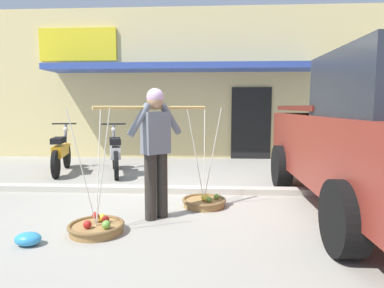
{
  "coord_description": "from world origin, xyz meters",
  "views": [
    {
      "loc": [
        0.72,
        -4.9,
        1.46
      ],
      "look_at": [
        0.4,
        0.6,
        0.85
      ],
      "focal_mm": 31.44,
      "sensor_mm": 36.0,
      "label": 1
    }
  ],
  "objects_px": {
    "parked_truck": "(381,139)",
    "motorcycle_second_in_row": "(115,153)",
    "fruit_basket_left_side": "(204,201)",
    "fruit_vendor": "(156,144)",
    "plastic_litter_bag": "(28,239)",
    "fruit_basket_right_side": "(97,227)",
    "motorcycle_nearest_shop": "(61,153)"
  },
  "relations": [
    {
      "from": "motorcycle_nearest_shop",
      "to": "parked_truck",
      "type": "height_order",
      "value": "parked_truck"
    },
    {
      "from": "fruit_vendor",
      "to": "plastic_litter_bag",
      "type": "relative_size",
      "value": 6.05
    },
    {
      "from": "fruit_vendor",
      "to": "fruit_basket_left_side",
      "type": "bearing_deg",
      "value": 42.52
    },
    {
      "from": "fruit_vendor",
      "to": "plastic_litter_bag",
      "type": "xyz_separation_m",
      "value": [
        -1.22,
        -0.95,
        -0.91
      ]
    },
    {
      "from": "fruit_basket_left_side",
      "to": "fruit_basket_right_side",
      "type": "xyz_separation_m",
      "value": [
        -1.23,
        -1.13,
        0.0
      ]
    },
    {
      "from": "motorcycle_nearest_shop",
      "to": "plastic_litter_bag",
      "type": "xyz_separation_m",
      "value": [
        1.38,
        -3.86,
        -0.38
      ]
    },
    {
      "from": "fruit_vendor",
      "to": "plastic_litter_bag",
      "type": "bearing_deg",
      "value": -141.96
    },
    {
      "from": "fruit_basket_left_side",
      "to": "motorcycle_nearest_shop",
      "type": "relative_size",
      "value": 0.81
    },
    {
      "from": "fruit_vendor",
      "to": "motorcycle_nearest_shop",
      "type": "distance_m",
      "value": 3.94
    },
    {
      "from": "plastic_litter_bag",
      "to": "fruit_basket_left_side",
      "type": "bearing_deg",
      "value": 39.61
    },
    {
      "from": "motorcycle_nearest_shop",
      "to": "parked_truck",
      "type": "bearing_deg",
      "value": -25.09
    },
    {
      "from": "fruit_basket_left_side",
      "to": "parked_truck",
      "type": "distance_m",
      "value": 2.54
    },
    {
      "from": "parked_truck",
      "to": "fruit_basket_left_side",
      "type": "bearing_deg",
      "value": 173.66
    },
    {
      "from": "motorcycle_nearest_shop",
      "to": "plastic_litter_bag",
      "type": "distance_m",
      "value": 4.12
    },
    {
      "from": "fruit_basket_left_side",
      "to": "fruit_basket_right_side",
      "type": "bearing_deg",
      "value": -137.36
    },
    {
      "from": "parked_truck",
      "to": "plastic_litter_bag",
      "type": "distance_m",
      "value": 4.47
    },
    {
      "from": "motorcycle_second_in_row",
      "to": "motorcycle_nearest_shop",
      "type": "bearing_deg",
      "value": 176.94
    },
    {
      "from": "motorcycle_second_in_row",
      "to": "fruit_basket_right_side",
      "type": "bearing_deg",
      "value": -77.39
    },
    {
      "from": "motorcycle_nearest_shop",
      "to": "motorcycle_second_in_row",
      "type": "distance_m",
      "value": 1.23
    },
    {
      "from": "fruit_basket_left_side",
      "to": "motorcycle_second_in_row",
      "type": "height_order",
      "value": "fruit_basket_left_side"
    },
    {
      "from": "motorcycle_nearest_shop",
      "to": "parked_truck",
      "type": "distance_m",
      "value": 6.17
    },
    {
      "from": "fruit_vendor",
      "to": "motorcycle_nearest_shop",
      "type": "bearing_deg",
      "value": 131.81
    },
    {
      "from": "fruit_basket_right_side",
      "to": "motorcycle_second_in_row",
      "type": "bearing_deg",
      "value": 102.61
    },
    {
      "from": "motorcycle_nearest_shop",
      "to": "plastic_litter_bag",
      "type": "bearing_deg",
      "value": -70.26
    },
    {
      "from": "fruit_basket_left_side",
      "to": "motorcycle_nearest_shop",
      "type": "bearing_deg",
      "value": 143.93
    },
    {
      "from": "fruit_vendor",
      "to": "fruit_basket_left_side",
      "type": "xyz_separation_m",
      "value": [
        0.62,
        0.56,
        -0.9
      ]
    },
    {
      "from": "fruit_vendor",
      "to": "plastic_litter_bag",
      "type": "height_order",
      "value": "fruit_vendor"
    },
    {
      "from": "fruit_vendor",
      "to": "fruit_basket_right_side",
      "type": "xyz_separation_m",
      "value": [
        -0.61,
        -0.56,
        -0.9
      ]
    },
    {
      "from": "parked_truck",
      "to": "plastic_litter_bag",
      "type": "xyz_separation_m",
      "value": [
        -4.18,
        -1.26,
        -0.96
      ]
    },
    {
      "from": "fruit_vendor",
      "to": "motorcycle_second_in_row",
      "type": "relative_size",
      "value": 0.97
    },
    {
      "from": "parked_truck",
      "to": "motorcycle_second_in_row",
      "type": "bearing_deg",
      "value": 149.64
    },
    {
      "from": "fruit_vendor",
      "to": "motorcycle_second_in_row",
      "type": "xyz_separation_m",
      "value": [
        -1.37,
        2.84,
        -0.52
      ]
    }
  ]
}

